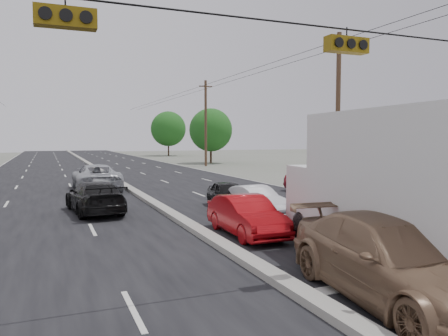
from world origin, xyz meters
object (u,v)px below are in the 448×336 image
(tree_right_far, at_px, (168,129))
(tan_sedan, at_px, (394,261))
(queue_car_a, at_px, (228,195))
(queue_car_b, at_px, (256,200))
(utility_pole_right_c, at_px, (206,123))
(red_sedan, at_px, (246,216))
(oncoming_near, at_px, (95,197))
(oncoming_far, at_px, (96,177))
(tree_right_mid, at_px, (211,130))
(box_truck, at_px, (395,187))
(queue_car_d, at_px, (369,204))
(queue_car_e, at_px, (308,182))
(utility_pole_right_b, at_px, (338,110))

(tree_right_far, xyz_separation_m, tan_sedan, (-14.37, -71.50, -4.11))
(queue_car_a, relative_size, queue_car_b, 1.02)
(utility_pole_right_c, xyz_separation_m, red_sedan, (-11.10, -34.90, -4.43))
(oncoming_near, height_order, oncoming_far, oncoming_far)
(tree_right_far, bearing_deg, tree_right_mid, -92.29)
(tree_right_mid, height_order, oncoming_far, tree_right_mid)
(utility_pole_right_c, xyz_separation_m, box_truck, (-9.02, -39.52, -3.04))
(box_truck, bearing_deg, tree_right_mid, 81.87)
(tree_right_far, relative_size, queue_car_d, 1.69)
(utility_pole_right_c, height_order, queue_car_b, utility_pole_right_c)
(tree_right_far, xyz_separation_m, oncoming_far, (-17.96, -49.45, -4.14))
(utility_pole_right_c, distance_m, tan_sedan, 43.11)
(queue_car_a, relative_size, queue_car_d, 0.78)
(red_sedan, bearing_deg, queue_car_d, 4.90)
(utility_pole_right_c, bearing_deg, queue_car_d, -99.07)
(queue_car_a, relative_size, queue_car_e, 0.94)
(tan_sedan, bearing_deg, red_sedan, 98.20)
(utility_pole_right_b, relative_size, red_sedan, 2.43)
(utility_pole_right_c, relative_size, tree_right_far, 1.23)
(tree_right_mid, bearing_deg, utility_pole_right_c, -116.57)
(tan_sedan, distance_m, queue_car_e, 17.30)
(utility_pole_right_b, distance_m, queue_car_b, 11.81)
(queue_car_b, bearing_deg, queue_car_d, -50.01)
(red_sedan, distance_m, oncoming_far, 15.81)
(box_truck, bearing_deg, queue_car_b, 95.78)
(queue_car_e, relative_size, oncoming_near, 0.82)
(red_sedan, distance_m, queue_car_b, 4.22)
(utility_pole_right_b, relative_size, tree_right_far, 1.23)
(box_truck, height_order, oncoming_far, box_truck)
(red_sedan, height_order, oncoming_near, oncoming_near)
(utility_pole_right_b, height_order, queue_car_d, utility_pole_right_b)
(queue_car_b, distance_m, oncoming_near, 7.14)
(tree_right_mid, bearing_deg, queue_car_a, -109.17)
(utility_pole_right_b, bearing_deg, tan_sedan, -123.37)
(utility_pole_right_c, height_order, box_truck, utility_pole_right_c)
(utility_pole_right_b, bearing_deg, tree_right_far, 86.36)
(oncoming_near, bearing_deg, queue_car_a, 163.21)
(tree_right_mid, bearing_deg, queue_car_d, -101.46)
(oncoming_far, bearing_deg, utility_pole_right_c, -126.51)
(tan_sedan, xyz_separation_m, red_sedan, (-0.23, 6.60, -0.17))
(utility_pole_right_c, distance_m, queue_car_a, 31.32)
(red_sedan, bearing_deg, tan_sedan, -87.48)
(queue_car_e, distance_m, oncoming_far, 13.36)
(tree_right_far, height_order, queue_car_e, tree_right_far)
(oncoming_near, bearing_deg, tan_sedan, 103.52)
(utility_pole_right_b, relative_size, utility_pole_right_c, 1.00)
(oncoming_near, bearing_deg, oncoming_far, -101.92)
(oncoming_far, bearing_deg, box_truck, 105.28)
(tan_sedan, xyz_separation_m, queue_car_a, (1.37, 11.99, -0.20))
(box_truck, bearing_deg, queue_car_a, 99.13)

